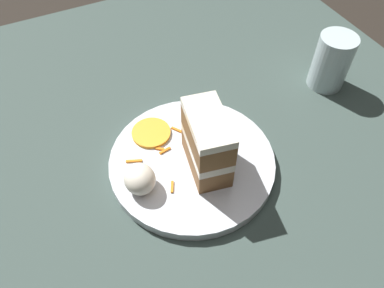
# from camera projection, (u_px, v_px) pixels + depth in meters

# --- Properties ---
(ground_plane) EXTENTS (6.00, 6.00, 0.00)m
(ground_plane) POSITION_uv_depth(u_px,v_px,m) (178.00, 187.00, 0.62)
(ground_plane) COLOR black
(ground_plane) RESTS_ON ground
(dining_table) EXTENTS (1.14, 1.10, 0.02)m
(dining_table) POSITION_uv_depth(u_px,v_px,m) (177.00, 183.00, 0.61)
(dining_table) COLOR #384742
(dining_table) RESTS_ON ground
(plate) EXTENTS (0.27, 0.27, 0.02)m
(plate) POSITION_uv_depth(u_px,v_px,m) (192.00, 162.00, 0.61)
(plate) COLOR silver
(plate) RESTS_ON dining_table
(cake_slice) EXTENTS (0.11, 0.07, 0.11)m
(cake_slice) POSITION_uv_depth(u_px,v_px,m) (207.00, 143.00, 0.56)
(cake_slice) COLOR brown
(cake_slice) RESTS_ON plate
(cream_dollop) EXTENTS (0.05, 0.05, 0.04)m
(cream_dollop) POSITION_uv_depth(u_px,v_px,m) (141.00, 181.00, 0.55)
(cream_dollop) COLOR silver
(cream_dollop) RESTS_ON plate
(orange_garnish) EXTENTS (0.07, 0.07, 0.01)m
(orange_garnish) POSITION_uv_depth(u_px,v_px,m) (151.00, 133.00, 0.64)
(orange_garnish) COLOR orange
(orange_garnish) RESTS_ON plate
(carrot_shreds_scatter) EXTENTS (0.12, 0.18, 0.00)m
(carrot_shreds_scatter) POSITION_uv_depth(u_px,v_px,m) (174.00, 146.00, 0.62)
(carrot_shreds_scatter) COLOR orange
(carrot_shreds_scatter) RESTS_ON plate
(drinking_glass) EXTENTS (0.07, 0.07, 0.11)m
(drinking_glass) POSITION_uv_depth(u_px,v_px,m) (330.00, 65.00, 0.71)
(drinking_glass) COLOR silver
(drinking_glass) RESTS_ON dining_table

